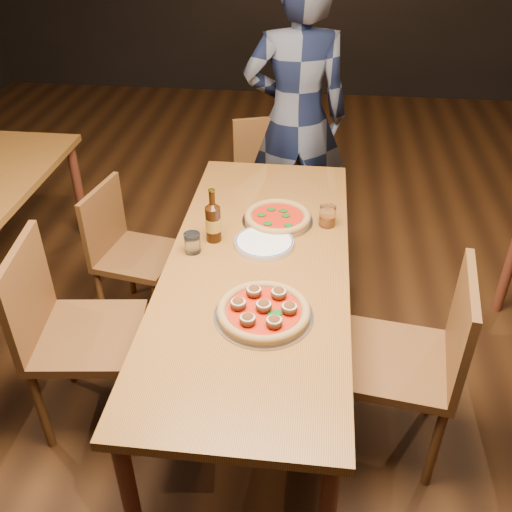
# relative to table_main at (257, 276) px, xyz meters

# --- Properties ---
(ground) EXTENTS (9.00, 9.00, 0.00)m
(ground) POSITION_rel_table_main_xyz_m (0.00, 0.00, -0.68)
(ground) COLOR black
(table_main) EXTENTS (0.80, 2.00, 0.75)m
(table_main) POSITION_rel_table_main_xyz_m (0.00, 0.00, 0.00)
(table_main) COLOR brown
(table_main) RESTS_ON ground
(chair_main_nw) EXTENTS (0.51, 0.51, 0.99)m
(chair_main_nw) POSITION_rel_table_main_xyz_m (-0.72, -0.27, -0.18)
(chair_main_nw) COLOR brown
(chair_main_nw) RESTS_ON ground
(chair_main_sw) EXTENTS (0.46, 0.46, 0.85)m
(chair_main_sw) POSITION_rel_table_main_xyz_m (-0.71, 0.45, -0.25)
(chair_main_sw) COLOR brown
(chair_main_sw) RESTS_ON ground
(chair_main_e) EXTENTS (0.52, 0.52, 0.98)m
(chair_main_e) POSITION_rel_table_main_xyz_m (0.62, -0.27, -0.19)
(chair_main_e) COLOR brown
(chair_main_e) RESTS_ON ground
(chair_end) EXTENTS (0.56, 0.56, 0.95)m
(chair_end) POSITION_rel_table_main_xyz_m (-0.02, 1.12, -0.20)
(chair_end) COLOR brown
(chair_end) RESTS_ON ground
(pizza_meatball) EXTENTS (0.39, 0.39, 0.07)m
(pizza_meatball) POSITION_rel_table_main_xyz_m (0.06, -0.35, 0.10)
(pizza_meatball) COLOR #B7B7BF
(pizza_meatball) RESTS_ON table_main
(pizza_margherita) EXTENTS (0.35, 0.35, 0.05)m
(pizza_margherita) POSITION_rel_table_main_xyz_m (0.06, 0.36, 0.09)
(pizza_margherita) COLOR #B7B7BF
(pizza_margherita) RESTS_ON table_main
(plate_stack) EXTENTS (0.27, 0.27, 0.03)m
(plate_stack) POSITION_rel_table_main_xyz_m (0.02, 0.14, 0.08)
(plate_stack) COLOR white
(plate_stack) RESTS_ON table_main
(beer_bottle) EXTENTS (0.07, 0.07, 0.26)m
(beer_bottle) POSITION_rel_table_main_xyz_m (-0.22, 0.16, 0.16)
(beer_bottle) COLOR black
(beer_bottle) RESTS_ON table_main
(water_glass) EXTENTS (0.07, 0.07, 0.09)m
(water_glass) POSITION_rel_table_main_xyz_m (-0.30, 0.06, 0.12)
(water_glass) COLOR white
(water_glass) RESTS_ON table_main
(amber_glass) EXTENTS (0.08, 0.08, 0.10)m
(amber_glass) POSITION_rel_table_main_xyz_m (0.30, 0.35, 0.12)
(amber_glass) COLOR #A14C12
(amber_glass) RESTS_ON table_main
(diner) EXTENTS (0.72, 0.53, 1.79)m
(diner) POSITION_rel_table_main_xyz_m (0.09, 1.35, 0.22)
(diner) COLOR black
(diner) RESTS_ON ground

